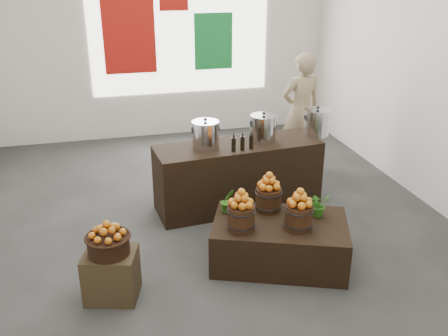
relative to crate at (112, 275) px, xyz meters
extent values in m
plane|color=#3C3D3A|center=(1.25, 1.30, -0.25)|extent=(7.00, 7.00, 0.00)
cube|color=silver|center=(1.25, 4.80, 1.75)|extent=(6.00, 0.04, 4.00)
cube|color=white|center=(1.55, 4.78, 1.75)|extent=(3.20, 0.02, 2.40)
cube|color=#AA140D|center=(0.65, 4.77, 1.65)|extent=(0.90, 0.04, 1.40)
cube|color=#137E2F|center=(2.15, 4.77, 1.45)|extent=(0.70, 0.04, 1.00)
cube|color=#463720|center=(0.00, 0.00, 0.00)|extent=(0.59, 0.53, 0.50)
cylinder|color=black|center=(0.00, 0.00, 0.34)|extent=(0.40, 0.40, 0.18)
cube|color=black|center=(1.80, 0.18, 0.00)|extent=(1.65, 1.33, 0.49)
cylinder|color=#331A0E|center=(1.35, 0.14, 0.38)|extent=(0.28, 0.28, 0.26)
cylinder|color=#331A0E|center=(1.93, 0.01, 0.38)|extent=(0.28, 0.28, 0.26)
cylinder|color=#331A0E|center=(1.76, 0.48, 0.38)|extent=(0.28, 0.28, 0.26)
imported|color=#276314|center=(2.25, 0.22, 0.38)|extent=(0.27, 0.24, 0.27)
imported|color=#276314|center=(1.31, 0.54, 0.38)|extent=(0.17, 0.15, 0.28)
cube|color=black|center=(1.73, 1.59, 0.19)|extent=(2.21, 0.88, 0.88)
cylinder|color=silver|center=(1.29, 1.55, 0.80)|extent=(0.33, 0.33, 0.33)
cylinder|color=silver|center=(2.07, 1.62, 0.80)|extent=(0.33, 0.33, 0.33)
cylinder|color=silver|center=(2.85, 1.69, 0.80)|extent=(0.33, 0.33, 0.33)
imported|color=#907D58|center=(3.05, 2.71, 0.66)|extent=(0.71, 0.51, 1.81)
camera|label=1|loc=(0.06, -4.21, 2.85)|focal=40.00mm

